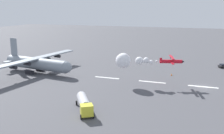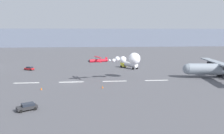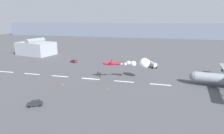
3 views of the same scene
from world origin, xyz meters
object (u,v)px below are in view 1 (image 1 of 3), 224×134
at_px(followme_car_yellow, 224,66).
at_px(traffic_cone_far, 172,75).
at_px(fuel_tanker_truck, 84,103).
at_px(cargo_transport_plane, 39,63).
at_px(stunt_biplane_red, 128,61).

bearing_deg(followme_car_yellow, traffic_cone_far, 46.72).
distance_m(followme_car_yellow, traffic_cone_far, 24.29).
xyz_separation_m(fuel_tanker_truck, traffic_cone_far, (-13.76, -36.16, -1.37)).
bearing_deg(fuel_tanker_truck, followme_car_yellow, -119.46).
bearing_deg(cargo_transport_plane, fuel_tanker_truck, 138.71).
xyz_separation_m(stunt_biplane_red, traffic_cone_far, (-10.72, -13.82, -6.48)).
bearing_deg(followme_car_yellow, stunt_biplane_red, 49.02).
bearing_deg(cargo_transport_plane, traffic_cone_far, -164.81).
bearing_deg(stunt_biplane_red, cargo_transport_plane, -4.44).
bearing_deg(traffic_cone_far, cargo_transport_plane, 15.19).
height_order(stunt_biplane_red, fuel_tanker_truck, stunt_biplane_red).
bearing_deg(traffic_cone_far, followme_car_yellow, -133.28).
xyz_separation_m(followme_car_yellow, traffic_cone_far, (16.65, 17.68, -0.44)).
bearing_deg(traffic_cone_far, fuel_tanker_truck, 69.16).
height_order(cargo_transport_plane, stunt_biplane_red, cargo_transport_plane).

